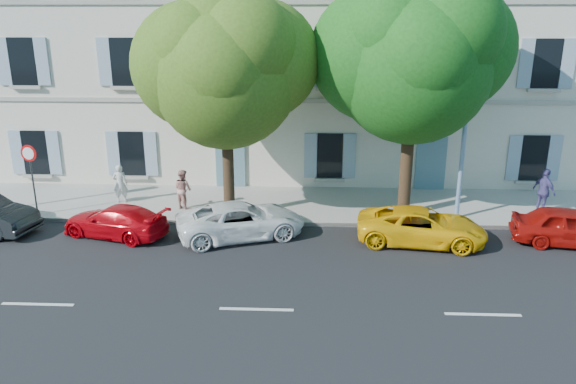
{
  "coord_description": "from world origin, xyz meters",
  "views": [
    {
      "loc": [
        1.45,
        -17.32,
        7.6
      ],
      "look_at": [
        0.57,
        2.0,
        1.4
      ],
      "focal_mm": 35.0,
      "sensor_mm": 36.0,
      "label": 1
    }
  ],
  "objects_px": {
    "car_red_coupe": "(115,221)",
    "pedestrian_b": "(183,189)",
    "car_yellow_supercar": "(422,226)",
    "tree_right": "(413,65)",
    "road_sign": "(30,165)",
    "tree_left": "(225,75)",
    "pedestrian_c": "(544,191)",
    "car_white_coupe": "(241,220)",
    "pedestrian_a": "(120,184)",
    "street_lamp": "(470,94)",
    "car_red_hatchback": "(571,227)"
  },
  "relations": [
    {
      "from": "tree_left",
      "to": "road_sign",
      "type": "distance_m",
      "value": 8.17
    },
    {
      "from": "car_white_coupe",
      "to": "pedestrian_b",
      "type": "distance_m",
      "value": 3.65
    },
    {
      "from": "tree_left",
      "to": "car_red_hatchback",
      "type": "bearing_deg",
      "value": -9.23
    },
    {
      "from": "car_yellow_supercar",
      "to": "pedestrian_b",
      "type": "bearing_deg",
      "value": 79.95
    },
    {
      "from": "car_red_hatchback",
      "to": "road_sign",
      "type": "relative_size",
      "value": 1.39
    },
    {
      "from": "car_yellow_supercar",
      "to": "pedestrian_c",
      "type": "bearing_deg",
      "value": -54.19
    },
    {
      "from": "car_white_coupe",
      "to": "pedestrian_a",
      "type": "bearing_deg",
      "value": 39.57
    },
    {
      "from": "pedestrian_b",
      "to": "tree_left",
      "type": "bearing_deg",
      "value": -166.13
    },
    {
      "from": "car_red_coupe",
      "to": "tree_left",
      "type": "height_order",
      "value": "tree_left"
    },
    {
      "from": "car_red_coupe",
      "to": "pedestrian_b",
      "type": "distance_m",
      "value": 3.24
    },
    {
      "from": "tree_right",
      "to": "road_sign",
      "type": "bearing_deg",
      "value": -177.02
    },
    {
      "from": "car_white_coupe",
      "to": "tree_left",
      "type": "relative_size",
      "value": 0.54
    },
    {
      "from": "tree_left",
      "to": "street_lamp",
      "type": "relative_size",
      "value": 1.0
    },
    {
      "from": "car_red_coupe",
      "to": "car_yellow_supercar",
      "type": "height_order",
      "value": "car_yellow_supercar"
    },
    {
      "from": "road_sign",
      "to": "pedestrian_c",
      "type": "bearing_deg",
      "value": 3.03
    },
    {
      "from": "car_red_coupe",
      "to": "tree_right",
      "type": "bearing_deg",
      "value": 119.67
    },
    {
      "from": "car_white_coupe",
      "to": "pedestrian_b",
      "type": "height_order",
      "value": "pedestrian_b"
    },
    {
      "from": "tree_left",
      "to": "pedestrian_c",
      "type": "height_order",
      "value": "tree_left"
    },
    {
      "from": "street_lamp",
      "to": "pedestrian_b",
      "type": "distance_m",
      "value": 11.34
    },
    {
      "from": "car_red_coupe",
      "to": "car_white_coupe",
      "type": "height_order",
      "value": "car_white_coupe"
    },
    {
      "from": "road_sign",
      "to": "car_red_hatchback",
      "type": "bearing_deg",
      "value": -5.04
    },
    {
      "from": "car_white_coupe",
      "to": "car_red_hatchback",
      "type": "bearing_deg",
      "value": -110.93
    },
    {
      "from": "car_white_coupe",
      "to": "tree_right",
      "type": "bearing_deg",
      "value": -89.48
    },
    {
      "from": "car_red_coupe",
      "to": "road_sign",
      "type": "relative_size",
      "value": 1.39
    },
    {
      "from": "car_red_hatchback",
      "to": "tree_right",
      "type": "xyz_separation_m",
      "value": [
        -5.27,
        2.45,
        5.17
      ]
    },
    {
      "from": "road_sign",
      "to": "pedestrian_b",
      "type": "relative_size",
      "value": 1.73
    },
    {
      "from": "car_red_coupe",
      "to": "pedestrian_a",
      "type": "distance_m",
      "value": 3.4
    },
    {
      "from": "car_yellow_supercar",
      "to": "street_lamp",
      "type": "height_order",
      "value": "street_lamp"
    },
    {
      "from": "car_red_coupe",
      "to": "pedestrian_b",
      "type": "xyz_separation_m",
      "value": [
        1.85,
        2.64,
        0.39
      ]
    },
    {
      "from": "car_red_hatchback",
      "to": "pedestrian_a",
      "type": "relative_size",
      "value": 2.42
    },
    {
      "from": "car_yellow_supercar",
      "to": "pedestrian_b",
      "type": "relative_size",
      "value": 2.75
    },
    {
      "from": "pedestrian_a",
      "to": "car_yellow_supercar",
      "type": "bearing_deg",
      "value": 153.69
    },
    {
      "from": "tree_right",
      "to": "car_yellow_supercar",
      "type": "bearing_deg",
      "value": -84.58
    },
    {
      "from": "car_yellow_supercar",
      "to": "road_sign",
      "type": "height_order",
      "value": "road_sign"
    },
    {
      "from": "car_red_hatchback",
      "to": "road_sign",
      "type": "xyz_separation_m",
      "value": [
        -19.41,
        1.71,
        1.48
      ]
    },
    {
      "from": "tree_right",
      "to": "pedestrian_b",
      "type": "height_order",
      "value": "tree_right"
    },
    {
      "from": "car_red_coupe",
      "to": "car_yellow_supercar",
      "type": "bearing_deg",
      "value": 106.29
    },
    {
      "from": "car_red_coupe",
      "to": "car_yellow_supercar",
      "type": "distance_m",
      "value": 10.73
    },
    {
      "from": "pedestrian_c",
      "to": "street_lamp",
      "type": "bearing_deg",
      "value": 78.08
    },
    {
      "from": "car_yellow_supercar",
      "to": "car_red_coupe",
      "type": "bearing_deg",
      "value": 96.55
    },
    {
      "from": "pedestrian_b",
      "to": "car_white_coupe",
      "type": "bearing_deg",
      "value": 171.71
    },
    {
      "from": "road_sign",
      "to": "street_lamp",
      "type": "height_order",
      "value": "street_lamp"
    },
    {
      "from": "pedestrian_b",
      "to": "pedestrian_c",
      "type": "xyz_separation_m",
      "value": [
        14.02,
        0.02,
        0.1
      ]
    },
    {
      "from": "car_white_coupe",
      "to": "tree_right",
      "type": "xyz_separation_m",
      "value": [
        6.03,
        2.25,
        5.2
      ]
    },
    {
      "from": "tree_left",
      "to": "pedestrian_b",
      "type": "xyz_separation_m",
      "value": [
        -1.96,
        0.78,
        -4.54
      ]
    },
    {
      "from": "tree_left",
      "to": "road_sign",
      "type": "height_order",
      "value": "tree_left"
    },
    {
      "from": "car_red_coupe",
      "to": "car_white_coupe",
      "type": "bearing_deg",
      "value": 108.42
    },
    {
      "from": "car_white_coupe",
      "to": "tree_left",
      "type": "bearing_deg",
      "value": 0.87
    },
    {
      "from": "car_red_hatchback",
      "to": "car_yellow_supercar",
      "type": "bearing_deg",
      "value": 100.43
    },
    {
      "from": "tree_left",
      "to": "pedestrian_c",
      "type": "xyz_separation_m",
      "value": [
        12.06,
        0.8,
        -4.44
      ]
    }
  ]
}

